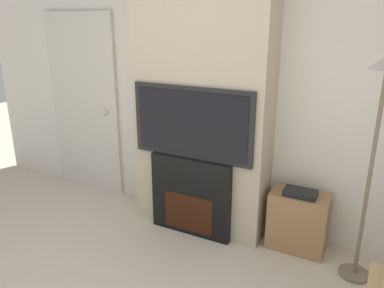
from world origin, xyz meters
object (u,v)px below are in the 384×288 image
object	(u,v)px
floor_lamp	(379,120)
media_stand	(298,220)
fireplace	(192,196)
television	(192,123)

from	to	relation	value
floor_lamp	media_stand	xyz separation A→B (m)	(-0.51, 0.17, -1.02)
fireplace	floor_lamp	bearing A→B (deg)	0.81
media_stand	television	bearing A→B (deg)	-168.36
television	floor_lamp	size ratio (longest dim) A/B	0.67
fireplace	media_stand	size ratio (longest dim) A/B	1.39
fireplace	floor_lamp	size ratio (longest dim) A/B	0.46
television	floor_lamp	xyz separation A→B (m)	(1.46, 0.02, 0.20)
floor_lamp	fireplace	bearing A→B (deg)	-179.19
television	media_stand	distance (m)	1.27
media_stand	floor_lamp	bearing A→B (deg)	-18.97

